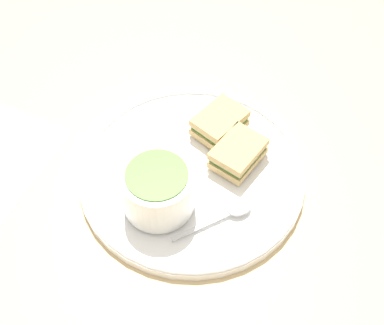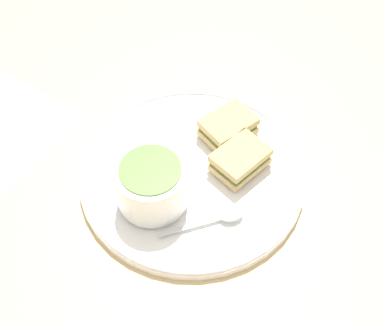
% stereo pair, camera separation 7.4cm
% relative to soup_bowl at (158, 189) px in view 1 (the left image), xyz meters
% --- Properties ---
extents(ground_plane, '(2.40, 2.40, 0.00)m').
position_rel_soup_bowl_xyz_m(ground_plane, '(0.02, 0.07, -0.05)').
color(ground_plane, '#D1B27F').
extents(plate, '(0.32, 0.32, 0.02)m').
position_rel_soup_bowl_xyz_m(plate, '(0.02, 0.07, -0.04)').
color(plate, white).
rests_on(plate, ground_plane).
extents(soup_bowl, '(0.10, 0.10, 0.07)m').
position_rel_soup_bowl_xyz_m(soup_bowl, '(0.00, 0.00, 0.00)').
color(soup_bowl, white).
rests_on(soup_bowl, plate).
extents(spoon, '(0.09, 0.10, 0.01)m').
position_rel_soup_bowl_xyz_m(spoon, '(0.10, 0.02, -0.03)').
color(spoon, silver).
rests_on(spoon, plate).
extents(sandwich_half_near, '(0.07, 0.09, 0.03)m').
position_rel_soup_bowl_xyz_m(sandwich_half_near, '(0.08, 0.11, -0.02)').
color(sandwich_half_near, tan).
rests_on(sandwich_half_near, plate).
extents(sandwich_half_far, '(0.08, 0.09, 0.03)m').
position_rel_soup_bowl_xyz_m(sandwich_half_far, '(0.03, 0.15, -0.02)').
color(sandwich_half_far, tan).
rests_on(sandwich_half_far, plate).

